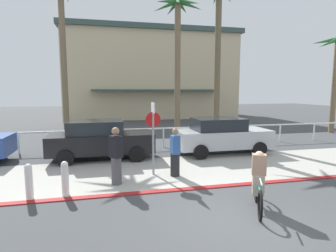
% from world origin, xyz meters
% --- Properties ---
extents(ground_plane, '(80.00, 80.00, 0.00)m').
position_xyz_m(ground_plane, '(0.00, 10.00, 0.00)').
color(ground_plane, '#424447').
extents(sidewalk_strip, '(44.00, 4.00, 0.02)m').
position_xyz_m(sidewalk_strip, '(0.00, 4.20, 0.01)').
color(sidewalk_strip, '#ADAAA0').
rests_on(sidewalk_strip, ground).
extents(curb_paint, '(44.00, 0.24, 0.03)m').
position_xyz_m(curb_paint, '(0.00, 2.20, 0.01)').
color(curb_paint, maroon).
rests_on(curb_paint, ground).
extents(building_backdrop, '(18.72, 12.03, 9.44)m').
position_xyz_m(building_backdrop, '(2.20, 27.31, 4.74)').
color(building_backdrop, beige).
rests_on(building_backdrop, ground).
extents(rail_fence, '(27.90, 0.08, 1.04)m').
position_xyz_m(rail_fence, '(-0.00, 8.50, 0.84)').
color(rail_fence, white).
rests_on(rail_fence, ground).
extents(stop_sign_bike_lane, '(0.52, 0.56, 2.56)m').
position_xyz_m(stop_sign_bike_lane, '(-1.36, 3.87, 1.68)').
color(stop_sign_bike_lane, gray).
rests_on(stop_sign_bike_lane, ground).
extents(bollard_0, '(0.20, 0.20, 1.00)m').
position_xyz_m(bollard_0, '(-4.14, 2.52, 0.52)').
color(bollard_0, white).
rests_on(bollard_0, ground).
extents(bollard_1, '(0.20, 0.20, 1.00)m').
position_xyz_m(bollard_1, '(-5.06, 2.45, 0.52)').
color(bollard_1, white).
rests_on(bollard_1, ground).
extents(palm_tree_1, '(3.60, 3.27, 9.39)m').
position_xyz_m(palm_tree_1, '(-5.37, 13.03, 7.09)').
color(palm_tree_1, '#756047').
rests_on(palm_tree_1, ground).
extents(palm_tree_2, '(3.05, 3.07, 8.34)m').
position_xyz_m(palm_tree_2, '(1.38, 10.89, 6.07)').
color(palm_tree_2, '#756047').
rests_on(palm_tree_2, ground).
extents(palm_tree_3, '(3.28, 3.51, 9.10)m').
position_xyz_m(palm_tree_3, '(3.78, 10.41, 6.88)').
color(palm_tree_3, brown).
rests_on(palm_tree_3, ground).
extents(palm_tree_4, '(3.26, 2.95, 6.62)m').
position_xyz_m(palm_tree_4, '(12.69, 10.79, 4.98)').
color(palm_tree_4, '#756047').
rests_on(palm_tree_4, ground).
extents(car_black_1, '(4.40, 2.02, 1.69)m').
position_xyz_m(car_black_1, '(-3.20, 6.62, 0.87)').
color(car_black_1, black).
rests_on(car_black_1, ground).
extents(car_silver_2, '(4.40, 2.02, 1.69)m').
position_xyz_m(car_silver_2, '(2.36, 6.43, 0.87)').
color(car_silver_2, '#B2B7BC').
rests_on(car_silver_2, ground).
extents(cyclist_teal_0, '(0.86, 1.66, 1.50)m').
position_xyz_m(cyclist_teal_0, '(0.73, 0.51, 0.69)').
color(cyclist_teal_0, black).
rests_on(cyclist_teal_0, ground).
extents(pedestrian_0, '(0.45, 0.48, 1.84)m').
position_xyz_m(pedestrian_0, '(-2.68, 3.13, 0.86)').
color(pedestrian_0, '#4C4C51').
rests_on(pedestrian_0, ground).
extents(pedestrian_1, '(0.33, 0.40, 1.69)m').
position_xyz_m(pedestrian_1, '(-0.66, 3.53, 0.78)').
color(pedestrian_1, '#232326').
rests_on(pedestrian_1, ground).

